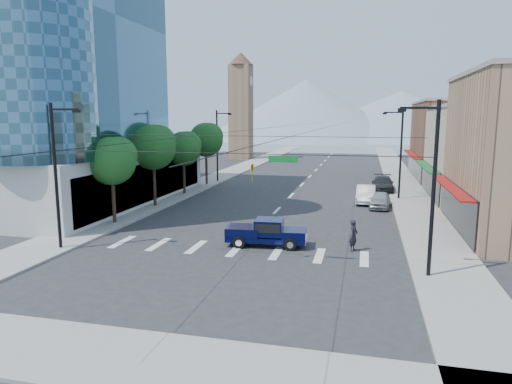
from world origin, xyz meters
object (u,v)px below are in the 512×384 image
at_px(parked_car_near, 380,200).
at_px(parked_car_far, 383,184).
at_px(pickup_truck, 266,232).
at_px(parked_car_mid, 366,194).
at_px(pedestrian, 354,235).

xyz_separation_m(parked_car_near, parked_car_far, (0.54, 9.77, 0.11)).
height_order(pickup_truck, parked_car_far, pickup_truck).
relative_size(parked_car_mid, parked_car_far, 0.87).
relative_size(pedestrian, parked_car_far, 0.34).
bearing_deg(parked_car_far, parked_car_near, -92.50).
height_order(pickup_truck, parked_car_near, pickup_truck).
distance_m(parked_car_mid, parked_car_far, 7.63).
bearing_deg(parked_car_near, parked_car_mid, 123.05).
distance_m(pedestrian, parked_car_far, 24.23).
bearing_deg(pedestrian, pickup_truck, 111.36).
bearing_deg(parked_car_far, pedestrian, -95.20).
xyz_separation_m(pickup_truck, pedestrian, (5.48, 0.13, 0.07)).
height_order(pickup_truck, parked_car_mid, pickup_truck).
bearing_deg(pedestrian, parked_car_mid, 17.68).
bearing_deg(pedestrian, parked_car_far, 14.14).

